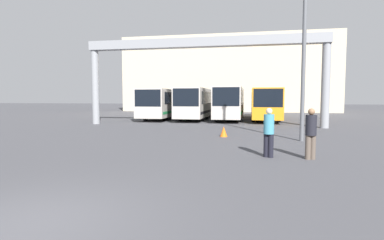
% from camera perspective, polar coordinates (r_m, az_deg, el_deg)
% --- Properties ---
extents(ground_plane, '(200.00, 200.00, 0.00)m').
position_cam_1_polar(ground_plane, '(6.14, -28.64, -17.22)').
color(ground_plane, '#47474C').
extents(building_backdrop, '(33.56, 12.00, 11.88)m').
position_cam_1_polar(building_backdrop, '(52.08, 7.03, 8.37)').
color(building_backdrop, beige).
rests_on(building_backdrop, ground).
extents(overhead_gantry, '(18.58, 0.80, 6.77)m').
position_cam_1_polar(overhead_gantry, '(23.53, 1.92, 12.15)').
color(overhead_gantry, gray).
rests_on(overhead_gantry, ground).
extents(bus_slot_0, '(2.61, 11.88, 3.00)m').
position_cam_1_polar(bus_slot_0, '(32.05, -4.91, 3.44)').
color(bus_slot_0, beige).
rests_on(bus_slot_0, ground).
extents(bus_slot_1, '(2.49, 11.84, 3.09)m').
position_cam_1_polar(bus_slot_1, '(31.26, 1.10, 3.51)').
color(bus_slot_1, beige).
rests_on(bus_slot_1, ground).
extents(bus_slot_2, '(2.47, 10.70, 3.17)m').
position_cam_1_polar(bus_slot_2, '(30.28, 7.27, 3.54)').
color(bus_slot_2, beige).
rests_on(bus_slot_2, ground).
extents(bus_slot_3, '(2.56, 12.39, 3.02)m').
position_cam_1_polar(bus_slot_3, '(31.09, 13.65, 3.33)').
color(bus_slot_3, orange).
rests_on(bus_slot_3, ground).
extents(pedestrian_near_left, '(0.38, 0.38, 1.82)m').
position_cam_1_polar(pedestrian_near_left, '(11.34, 14.41, -2.08)').
color(pedestrian_near_left, black).
rests_on(pedestrian_near_left, ground).
extents(pedestrian_near_center, '(0.38, 0.38, 1.82)m').
position_cam_1_polar(pedestrian_near_center, '(11.42, 21.69, -2.22)').
color(pedestrian_near_center, brown).
rests_on(pedestrian_near_center, ground).
extents(traffic_cone, '(0.42, 0.42, 0.58)m').
position_cam_1_polar(traffic_cone, '(16.94, 6.06, -2.21)').
color(traffic_cone, orange).
rests_on(traffic_cone, ground).
extents(lamp_post, '(0.36, 0.36, 9.17)m').
position_cam_1_polar(lamp_post, '(16.30, 20.58, 13.74)').
color(lamp_post, '#595B60').
rests_on(lamp_post, ground).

